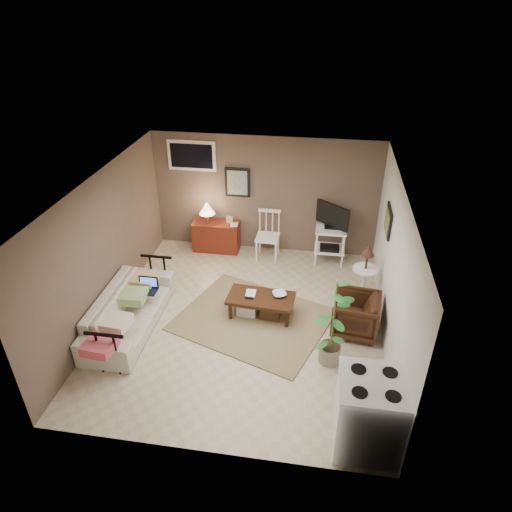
% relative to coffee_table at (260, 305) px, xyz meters
% --- Properties ---
extents(floor, '(5.00, 5.00, 0.00)m').
position_rel_coffee_table_xyz_m(floor, '(-0.26, -0.19, -0.23)').
color(floor, '#C1B293').
rests_on(floor, ground).
extents(art_back, '(0.50, 0.03, 0.60)m').
position_rel_coffee_table_xyz_m(art_back, '(-0.81, 2.29, 1.22)').
color(art_back, black).
extents(art_right, '(0.03, 0.60, 0.45)m').
position_rel_coffee_table_xyz_m(art_right, '(1.97, 0.86, 1.29)').
color(art_right, black).
extents(window, '(0.96, 0.03, 0.60)m').
position_rel_coffee_table_xyz_m(window, '(-1.71, 2.29, 1.72)').
color(window, white).
extents(rug, '(2.83, 2.55, 0.02)m').
position_rel_coffee_table_xyz_m(rug, '(-0.11, -0.13, -0.22)').
color(rug, '#8F7E53').
rests_on(rug, floor).
extents(coffee_table, '(1.13, 0.64, 0.42)m').
position_rel_coffee_table_xyz_m(coffee_table, '(0.00, 0.00, 0.00)').
color(coffee_table, '#32160D').
rests_on(coffee_table, floor).
extents(sofa, '(0.63, 2.15, 0.84)m').
position_rel_coffee_table_xyz_m(sofa, '(-2.06, -0.58, 0.19)').
color(sofa, beige).
rests_on(sofa, floor).
extents(sofa_pillows, '(0.41, 2.05, 0.14)m').
position_rel_coffee_table_xyz_m(sofa_pillows, '(-2.01, -0.83, 0.29)').
color(sofa_pillows, beige).
rests_on(sofa_pillows, sofa).
extents(sofa_end_rails, '(0.58, 2.15, 0.72)m').
position_rel_coffee_table_xyz_m(sofa_end_rails, '(-1.93, -0.58, 0.13)').
color(sofa_end_rails, black).
rests_on(sofa_end_rails, floor).
extents(laptop, '(0.33, 0.24, 0.23)m').
position_rel_coffee_table_xyz_m(laptop, '(-1.85, -0.21, 0.31)').
color(laptop, black).
rests_on(laptop, sofa).
extents(red_console, '(0.95, 0.42, 1.09)m').
position_rel_coffee_table_xyz_m(red_console, '(-1.25, 2.08, 0.15)').
color(red_console, maroon).
rests_on(red_console, floor).
extents(spindle_chair, '(0.46, 0.46, 1.00)m').
position_rel_coffee_table_xyz_m(spindle_chair, '(-0.14, 1.93, 0.24)').
color(spindle_chair, white).
rests_on(spindle_chair, floor).
extents(tv_stand, '(0.63, 0.50, 1.26)m').
position_rel_coffee_table_xyz_m(tv_stand, '(1.10, 1.94, 0.43)').
color(tv_stand, white).
rests_on(tv_stand, floor).
extents(side_table, '(0.43, 0.43, 1.15)m').
position_rel_coffee_table_xyz_m(side_table, '(1.70, 0.67, 0.48)').
color(side_table, white).
rests_on(side_table, floor).
extents(armchair, '(0.74, 0.78, 0.73)m').
position_rel_coffee_table_xyz_m(armchair, '(1.54, -0.16, 0.13)').
color(armchair, black).
rests_on(armchair, floor).
extents(potted_plant, '(0.36, 0.36, 1.42)m').
position_rel_coffee_table_xyz_m(potted_plant, '(1.17, -0.90, 0.53)').
color(potted_plant, gray).
rests_on(potted_plant, floor).
extents(stove, '(0.79, 0.74, 1.04)m').
position_rel_coffee_table_xyz_m(stove, '(1.62, -2.26, 0.28)').
color(stove, white).
rests_on(stove, floor).
extents(bowl, '(0.23, 0.13, 0.23)m').
position_rel_coffee_table_xyz_m(bowl, '(0.30, 0.09, 0.27)').
color(bowl, '#32160D').
rests_on(bowl, coffee_table).
extents(book_table, '(0.17, 0.02, 0.22)m').
position_rel_coffee_table_xyz_m(book_table, '(-0.26, 0.06, 0.27)').
color(book_table, '#32160D').
rests_on(book_table, coffee_table).
extents(book_console, '(0.15, 0.04, 0.20)m').
position_rel_coffee_table_xyz_m(book_console, '(-0.92, 2.02, 0.50)').
color(book_console, '#32160D').
rests_on(book_console, red_console).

